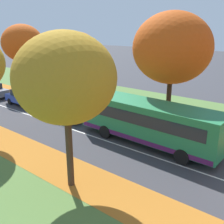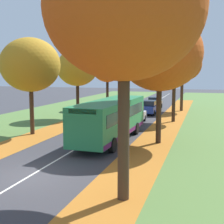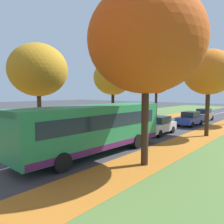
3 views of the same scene
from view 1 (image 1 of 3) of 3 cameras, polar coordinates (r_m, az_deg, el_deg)
The scene contains 11 objects.
leaf_litter_left at distance 18.10m, azimuth -17.46°, elevation -8.52°, with size 2.80×60.00×0.00m, color #B26B23.
grass_verge_right at distance 30.98m, azimuth -2.75°, elevation 3.37°, with size 12.00×90.00×0.01m, color #517538.
leaf_litter_right at distance 23.93m, azimuth 0.85°, elevation -1.07°, with size 2.80×60.00×0.00m, color #B26B23.
road_centre_line at distance 25.11m, azimuth -16.68°, elevation -0.95°, with size 0.12×80.00×0.01m, color silver.
tree_left_near at distance 12.27m, azimuth -10.11°, elevation 7.18°, with size 4.77×4.77×7.76m.
tree_right_near at distance 20.37m, azimuth 12.96°, elevation 13.37°, with size 5.87×5.87×9.00m.
tree_right_mid at distance 26.43m, azimuth -7.60°, elevation 12.80°, with size 4.26×4.26×7.44m.
tree_right_far at distance 33.68m, azimuth -18.88°, elevation 13.97°, with size 4.85×4.85×8.20m.
bus at distance 18.21m, azimuth 7.82°, elevation -1.85°, with size 2.88×10.47×2.98m.
car_silver_lead at distance 23.54m, azimuth -10.13°, elevation 0.37°, with size 1.87×4.24×1.62m.
car_blue_following at distance 29.06m, azimuth -18.89°, elevation 3.06°, with size 1.85×4.24×1.62m.
Camera 1 is at (-13.32, 0.22, 7.85)m, focal length 42.00 mm.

